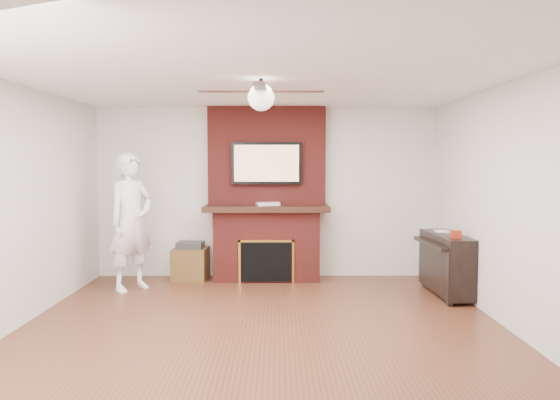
{
  "coord_description": "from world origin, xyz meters",
  "views": [
    {
      "loc": [
        0.16,
        -5.31,
        1.7
      ],
      "look_at": [
        0.19,
        0.9,
        1.27
      ],
      "focal_mm": 35.0,
      "sensor_mm": 36.0,
      "label": 1
    }
  ],
  "objects_px": {
    "side_table": "(191,262)",
    "piano": "(446,263)",
    "fireplace": "(267,211)",
    "person": "(131,222)"
  },
  "relations": [
    {
      "from": "piano",
      "to": "side_table",
      "type": "bearing_deg",
      "value": 162.29
    },
    {
      "from": "fireplace",
      "to": "side_table",
      "type": "relative_size",
      "value": 4.52
    },
    {
      "from": "fireplace",
      "to": "side_table",
      "type": "xyz_separation_m",
      "value": [
        -1.1,
        -0.07,
        -0.74
      ]
    },
    {
      "from": "person",
      "to": "piano",
      "type": "xyz_separation_m",
      "value": [
        4.09,
        -0.31,
        -0.49
      ]
    },
    {
      "from": "fireplace",
      "to": "side_table",
      "type": "height_order",
      "value": "fireplace"
    },
    {
      "from": "person",
      "to": "side_table",
      "type": "bearing_deg",
      "value": -9.49
    },
    {
      "from": "side_table",
      "to": "piano",
      "type": "relative_size",
      "value": 0.46
    },
    {
      "from": "side_table",
      "to": "fireplace",
      "type": "bearing_deg",
      "value": 6.73
    },
    {
      "from": "side_table",
      "to": "piano",
      "type": "bearing_deg",
      "value": -11.95
    },
    {
      "from": "side_table",
      "to": "piano",
      "type": "distance_m",
      "value": 3.54
    }
  ]
}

